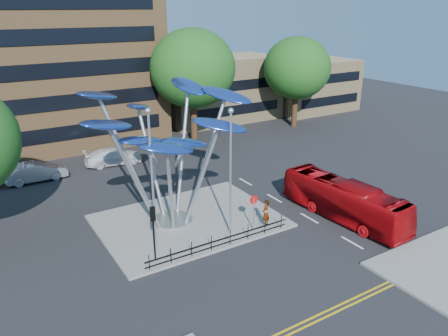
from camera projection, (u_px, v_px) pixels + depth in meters
ground at (250, 257)px, 26.04m from camera, size 120.00×120.00×0.00m
traffic_island at (189, 221)px, 30.31m from camera, size 12.00×9.00×0.15m
double_yellow_near at (321, 314)px, 21.26m from camera, size 40.00×0.12×0.01m
double_yellow_far at (325, 317)px, 21.02m from camera, size 40.00×0.12×0.01m
low_building_near at (219, 89)px, 56.44m from camera, size 15.00×8.00×8.00m
low_building_far at (311, 85)px, 61.91m from camera, size 12.00×8.00×7.00m
tree_right at (193, 69)px, 44.71m from camera, size 8.80×8.80×12.11m
tree_far at (297, 68)px, 51.93m from camera, size 8.00×8.00×10.81m
leaf_sculpture at (166, 126)px, 27.95m from camera, size 12.72×9.54×9.51m
street_lamp_left at (152, 170)px, 24.74m from camera, size 0.36×0.36×8.80m
street_lamp_right at (231, 161)px, 26.90m from camera, size 0.36×0.36×8.30m
traffic_light_island at (153, 222)px, 24.66m from camera, size 0.28×0.18×3.42m
no_entry_sign_island at (254, 207)px, 28.40m from camera, size 0.60×0.10×2.45m
pedestrian_railing_front at (221, 241)px, 26.71m from camera, size 10.00×0.06×1.00m
red_bus at (344, 200)px, 30.39m from camera, size 2.97×9.99×2.75m
pedestrian at (266, 213)px, 29.13m from camera, size 0.83×0.74×1.90m
parked_car_mid at (36, 172)px, 37.14m from camera, size 5.00×1.75×1.65m
parked_car_right at (113, 156)px, 41.11m from camera, size 5.44×2.56×1.53m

